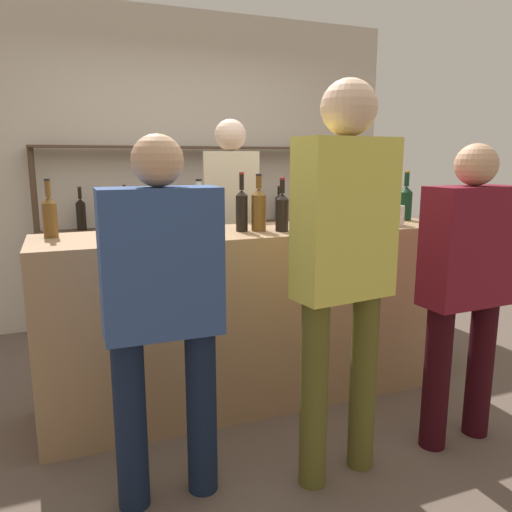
{
  "coord_description": "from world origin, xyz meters",
  "views": [
    {
      "loc": [
        -1.1,
        -2.77,
        1.5
      ],
      "look_at": [
        0.0,
        0.0,
        0.91
      ],
      "focal_mm": 35.0,
      "sensor_mm": 36.0,
      "label": 1
    }
  ],
  "objects_px": {
    "counter_bottle_1": "(242,209)",
    "wine_glass": "(327,206)",
    "cork_jar": "(394,215)",
    "counter_bottle_2": "(199,213)",
    "customer_right": "(467,277)",
    "counter_bottle_3": "(282,211)",
    "customer_left": "(163,300)",
    "customer_center": "(344,254)",
    "counter_bottle_4": "(259,208)",
    "counter_bottle_5": "(406,202)",
    "counter_bottle_0": "(50,215)",
    "server_behind_counter": "(231,215)"
  },
  "relations": [
    {
      "from": "cork_jar",
      "to": "customer_left",
      "type": "xyz_separation_m",
      "value": [
        -1.63,
        -0.64,
        -0.22
      ]
    },
    {
      "from": "counter_bottle_1",
      "to": "customer_right",
      "type": "relative_size",
      "value": 0.22
    },
    {
      "from": "server_behind_counter",
      "to": "customer_right",
      "type": "xyz_separation_m",
      "value": [
        0.69,
        -1.7,
        -0.16
      ]
    },
    {
      "from": "customer_left",
      "to": "customer_center",
      "type": "xyz_separation_m",
      "value": [
        0.79,
        -0.13,
        0.16
      ]
    },
    {
      "from": "customer_left",
      "to": "customer_right",
      "type": "bearing_deg",
      "value": -93.12
    },
    {
      "from": "customer_left",
      "to": "customer_center",
      "type": "distance_m",
      "value": 0.81
    },
    {
      "from": "customer_right",
      "to": "counter_bottle_1",
      "type": "bearing_deg",
      "value": 44.51
    },
    {
      "from": "counter_bottle_0",
      "to": "cork_jar",
      "type": "xyz_separation_m",
      "value": [
        2.05,
        -0.27,
        -0.06
      ]
    },
    {
      "from": "cork_jar",
      "to": "customer_left",
      "type": "height_order",
      "value": "customer_left"
    },
    {
      "from": "counter_bottle_1",
      "to": "counter_bottle_4",
      "type": "relative_size",
      "value": 1.03
    },
    {
      "from": "counter_bottle_5",
      "to": "customer_left",
      "type": "xyz_separation_m",
      "value": [
        -1.87,
        -0.84,
        -0.28
      ]
    },
    {
      "from": "counter_bottle_4",
      "to": "customer_left",
      "type": "xyz_separation_m",
      "value": [
        -0.72,
        -0.72,
        -0.29
      ]
    },
    {
      "from": "counter_bottle_5",
      "to": "cork_jar",
      "type": "height_order",
      "value": "counter_bottle_5"
    },
    {
      "from": "counter_bottle_2",
      "to": "customer_right",
      "type": "relative_size",
      "value": 0.2
    },
    {
      "from": "wine_glass",
      "to": "customer_center",
      "type": "bearing_deg",
      "value": -115.52
    },
    {
      "from": "counter_bottle_4",
      "to": "wine_glass",
      "type": "relative_size",
      "value": 2.09
    },
    {
      "from": "counter_bottle_4",
      "to": "server_behind_counter",
      "type": "bearing_deg",
      "value": 81.97
    },
    {
      "from": "counter_bottle_4",
      "to": "customer_right",
      "type": "distance_m",
      "value": 1.2
    },
    {
      "from": "customer_left",
      "to": "cork_jar",
      "type": "bearing_deg",
      "value": -67.78
    },
    {
      "from": "counter_bottle_1",
      "to": "wine_glass",
      "type": "xyz_separation_m",
      "value": [
        0.64,
        0.12,
        -0.01
      ]
    },
    {
      "from": "customer_left",
      "to": "counter_bottle_4",
      "type": "bearing_deg",
      "value": -44.25
    },
    {
      "from": "counter_bottle_5",
      "to": "counter_bottle_4",
      "type": "bearing_deg",
      "value": -174.38
    },
    {
      "from": "cork_jar",
      "to": "customer_right",
      "type": "xyz_separation_m",
      "value": [
        -0.09,
        -0.74,
        -0.23
      ]
    },
    {
      "from": "customer_right",
      "to": "wine_glass",
      "type": "bearing_deg",
      "value": 13.03
    },
    {
      "from": "counter_bottle_0",
      "to": "customer_right",
      "type": "height_order",
      "value": "customer_right"
    },
    {
      "from": "counter_bottle_4",
      "to": "server_behind_counter",
      "type": "height_order",
      "value": "server_behind_counter"
    },
    {
      "from": "counter_bottle_0",
      "to": "counter_bottle_2",
      "type": "height_order",
      "value": "counter_bottle_0"
    },
    {
      "from": "counter_bottle_2",
      "to": "cork_jar",
      "type": "height_order",
      "value": "counter_bottle_2"
    },
    {
      "from": "counter_bottle_1",
      "to": "server_behind_counter",
      "type": "relative_size",
      "value": 0.19
    },
    {
      "from": "counter_bottle_4",
      "to": "server_behind_counter",
      "type": "relative_size",
      "value": 0.19
    },
    {
      "from": "counter_bottle_1",
      "to": "counter_bottle_3",
      "type": "xyz_separation_m",
      "value": [
        0.22,
        -0.09,
        -0.01
      ]
    },
    {
      "from": "server_behind_counter",
      "to": "counter_bottle_0",
      "type": "bearing_deg",
      "value": -47.55
    },
    {
      "from": "counter_bottle_3",
      "to": "customer_left",
      "type": "height_order",
      "value": "customer_left"
    },
    {
      "from": "wine_glass",
      "to": "customer_center",
      "type": "distance_m",
      "value": 1.12
    },
    {
      "from": "wine_glass",
      "to": "cork_jar",
      "type": "xyz_separation_m",
      "value": [
        0.36,
        -0.23,
        -0.05
      ]
    },
    {
      "from": "customer_right",
      "to": "customer_center",
      "type": "xyz_separation_m",
      "value": [
        -0.75,
        -0.03,
        0.18
      ]
    },
    {
      "from": "customer_right",
      "to": "customer_left",
      "type": "bearing_deg",
      "value": 83.73
    },
    {
      "from": "counter_bottle_2",
      "to": "customer_center",
      "type": "relative_size",
      "value": 0.17
    },
    {
      "from": "customer_left",
      "to": "counter_bottle_2",
      "type": "bearing_deg",
      "value": -25.81
    },
    {
      "from": "customer_left",
      "to": "counter_bottle_3",
      "type": "bearing_deg",
      "value": -51.26
    },
    {
      "from": "counter_bottle_5",
      "to": "counter_bottle_3",
      "type": "bearing_deg",
      "value": -170.19
    },
    {
      "from": "counter_bottle_1",
      "to": "wine_glass",
      "type": "height_order",
      "value": "counter_bottle_1"
    },
    {
      "from": "counter_bottle_0",
      "to": "counter_bottle_1",
      "type": "bearing_deg",
      "value": -8.74
    },
    {
      "from": "counter_bottle_0",
      "to": "wine_glass",
      "type": "xyz_separation_m",
      "value": [
        1.69,
        -0.04,
        -0.0
      ]
    },
    {
      "from": "counter_bottle_0",
      "to": "counter_bottle_5",
      "type": "distance_m",
      "value": 2.29
    },
    {
      "from": "counter_bottle_1",
      "to": "customer_center",
      "type": "relative_size",
      "value": 0.19
    },
    {
      "from": "wine_glass",
      "to": "customer_right",
      "type": "distance_m",
      "value": 1.05
    },
    {
      "from": "counter_bottle_5",
      "to": "customer_center",
      "type": "height_order",
      "value": "customer_center"
    },
    {
      "from": "counter_bottle_3",
      "to": "counter_bottle_5",
      "type": "height_order",
      "value": "counter_bottle_5"
    },
    {
      "from": "counter_bottle_4",
      "to": "wine_glass",
      "type": "bearing_deg",
      "value": 15.2
    }
  ]
}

